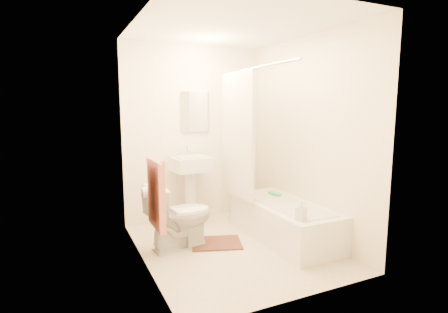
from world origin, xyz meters
name	(u,v)px	position (x,y,z in m)	size (l,w,h in m)	color
floor	(233,246)	(0.00, 0.00, 0.00)	(2.40, 2.40, 0.00)	beige
ceiling	(234,26)	(0.00, 0.00, 2.40)	(2.40, 2.40, 0.00)	white
wall_back	(195,133)	(0.00, 1.20, 1.20)	(2.00, 0.02, 2.40)	beige
wall_left	(141,146)	(-1.00, 0.00, 1.20)	(0.02, 2.40, 2.40)	beige
wall_right	(308,138)	(1.00, 0.00, 1.20)	(0.02, 2.40, 2.40)	beige
mirror	(195,112)	(0.00, 1.18, 1.50)	(0.40, 0.03, 0.55)	white
curtain_rod	(254,68)	(0.30, 0.10, 2.00)	(0.03, 0.03, 1.70)	silver
shower_curtain	(237,135)	(0.30, 0.50, 1.22)	(0.04, 0.80, 1.55)	silver
towel_bar	(152,159)	(-0.96, -0.25, 1.10)	(0.02, 0.02, 0.60)	silver
towel	(156,193)	(-0.93, -0.25, 0.78)	(0.06, 0.45, 0.66)	#CC7266
toilet_paper	(147,193)	(-0.93, 0.12, 0.70)	(0.12, 0.12, 0.11)	white
toilet	(180,216)	(-0.55, 0.24, 0.37)	(0.42, 0.75, 0.73)	white
sink	(191,188)	(-0.16, 0.95, 0.50)	(0.51, 0.41, 0.99)	silver
bathtub	(284,221)	(0.67, -0.02, 0.21)	(0.67, 1.52, 0.43)	white
bath_mat	(216,243)	(-0.14, 0.15, 0.01)	(0.56, 0.42, 0.02)	#522E1F
soap_bottle	(301,211)	(0.47, -0.61, 0.53)	(0.09, 0.09, 0.20)	white
scrub_brush	(275,194)	(0.77, 0.34, 0.45)	(0.06, 0.20, 0.04)	#31C171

